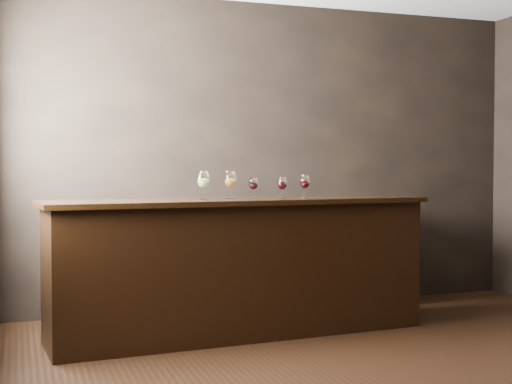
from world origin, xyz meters
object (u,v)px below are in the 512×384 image
object	(u,v)px
bar_counter	(240,269)
glass_red_c	(305,182)
glass_red_b	(282,184)
glass_amber	(230,180)
back_bar_shelf	(246,259)
glass_red_a	(254,184)
glass_white	(203,180)

from	to	relation	value
bar_counter	glass_red_c	world-z (taller)	glass_red_c
glass_red_b	glass_amber	bearing A→B (deg)	170.00
back_bar_shelf	glass_red_a	distance (m)	1.04
glass_amber	glass_red_c	bearing A→B (deg)	-1.89
glass_amber	glass_red_b	world-z (taller)	glass_amber
glass_red_b	glass_red_c	size ratio (longest dim) A/B	0.94
glass_white	glass_red_c	distance (m)	0.84
bar_counter	back_bar_shelf	bearing A→B (deg)	64.14
glass_white	glass_red_a	size ratio (longest dim) A/B	1.29
back_bar_shelf	glass_amber	world-z (taller)	glass_amber
glass_white	glass_red_a	xyz separation A→B (m)	(0.41, 0.04, -0.03)
glass_white	glass_red_a	distance (m)	0.42
bar_counter	glass_red_a	xyz separation A→B (m)	(0.12, 0.04, 0.66)
glass_red_a	glass_red_b	bearing A→B (deg)	-19.54
glass_white	glass_amber	size ratio (longest dim) A/B	1.02
bar_counter	glass_white	world-z (taller)	glass_white
glass_amber	glass_red_c	size ratio (longest dim) A/B	1.18
bar_counter	back_bar_shelf	world-z (taller)	bar_counter
bar_counter	glass_red_c	size ratio (longest dim) A/B	16.02
back_bar_shelf	glass_red_a	world-z (taller)	glass_red_a
glass_white	back_bar_shelf	bearing A→B (deg)	53.21
bar_counter	glass_red_a	bearing A→B (deg)	12.82
bar_counter	glass_red_b	size ratio (longest dim) A/B	17.13
glass_white	glass_amber	bearing A→B (deg)	9.74
glass_amber	glass_red_c	world-z (taller)	glass_amber
glass_red_a	glass_red_c	size ratio (longest dim) A/B	0.93
glass_amber	glass_red_a	size ratio (longest dim) A/B	1.27
glass_white	glass_red_a	world-z (taller)	glass_white
glass_red_a	glass_amber	bearing A→B (deg)	-178.74
bar_counter	glass_white	distance (m)	0.75
bar_counter	glass_white	xyz separation A→B (m)	(-0.29, -0.00, 0.69)
glass_red_b	back_bar_shelf	bearing A→B (deg)	91.66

